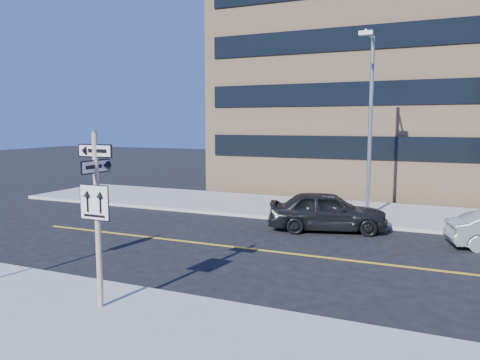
% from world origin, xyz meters
% --- Properties ---
extents(ground, '(120.00, 120.00, 0.00)m').
position_xyz_m(ground, '(0.00, 0.00, 0.00)').
color(ground, black).
rests_on(ground, ground).
extents(sign_pole, '(0.92, 0.92, 4.06)m').
position_xyz_m(sign_pole, '(0.00, -2.51, 2.44)').
color(sign_pole, white).
rests_on(sign_pole, near_sidewalk).
extents(parked_car_a, '(3.15, 5.10, 1.62)m').
position_xyz_m(parked_car_a, '(2.85, 7.87, 0.81)').
color(parked_car_a, black).
rests_on(parked_car_a, ground).
extents(streetlight_a, '(0.55, 2.25, 8.00)m').
position_xyz_m(streetlight_a, '(4.00, 10.76, 4.76)').
color(streetlight_a, gray).
rests_on(streetlight_a, far_sidewalk).
extents(building_brick, '(18.00, 18.00, 18.00)m').
position_xyz_m(building_brick, '(2.00, 25.00, 9.00)').
color(building_brick, tan).
rests_on(building_brick, ground).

